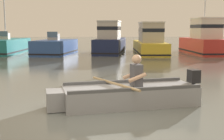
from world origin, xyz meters
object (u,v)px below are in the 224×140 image
at_px(moored_boat_teal, 7,46).
at_px(moored_boat_blue, 56,47).
at_px(moored_boat_navy, 110,41).
at_px(moored_boat_yellow, 150,42).
at_px(moored_boat_red, 204,41).
at_px(rowboat_with_person, 127,94).

bearing_deg(moored_boat_teal, moored_boat_blue, -16.87).
relative_size(moored_boat_navy, moored_boat_yellow, 0.88).
relative_size(moored_boat_blue, moored_boat_navy, 0.82).
xyz_separation_m(moored_boat_teal, moored_boat_yellow, (10.44, -0.61, 0.32)).
relative_size(moored_boat_blue, moored_boat_yellow, 0.72).
distance_m(moored_boat_yellow, moored_boat_red, 3.83).
bearing_deg(moored_boat_red, moored_boat_navy, 173.37).
bearing_deg(moored_boat_navy, rowboat_with_person, -89.89).
distance_m(moored_boat_navy, moored_boat_red, 6.70).
xyz_separation_m(moored_boat_teal, moored_boat_red, (14.25, -0.96, 0.44)).
height_order(rowboat_with_person, moored_boat_navy, moored_boat_navy).
xyz_separation_m(rowboat_with_person, moored_boat_red, (6.63, 14.11, 0.69)).
xyz_separation_m(moored_boat_yellow, moored_boat_red, (3.81, -0.34, 0.12)).
height_order(moored_boat_teal, moored_boat_navy, moored_boat_teal).
bearing_deg(moored_boat_navy, moored_boat_yellow, -8.56).
height_order(rowboat_with_person, moored_boat_teal, moored_boat_teal).
bearing_deg(rowboat_with_person, moored_boat_blue, 105.57).
xyz_separation_m(moored_boat_teal, moored_boat_blue, (3.74, -1.13, -0.02)).
bearing_deg(moored_boat_yellow, moored_boat_teal, 176.65).
bearing_deg(moored_boat_blue, moored_boat_yellow, 4.45).
bearing_deg(moored_boat_red, moored_boat_teal, 176.16).
relative_size(rowboat_with_person, moored_boat_blue, 0.78).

